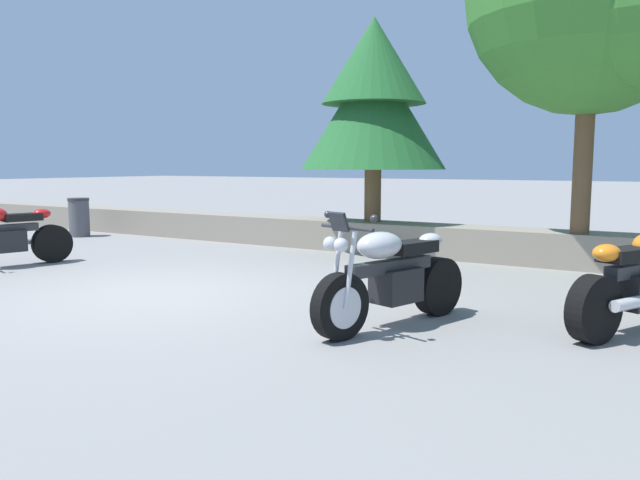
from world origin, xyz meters
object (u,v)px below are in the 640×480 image
object	(u,v)px
motorcycle_red_near_left	(3,237)
pine_tree_far_left	(374,97)
motorcycle_silver_centre	(391,278)
trash_bin	(79,217)

from	to	relation	value
motorcycle_red_near_left	pine_tree_far_left	size ratio (longest dim) A/B	0.55
motorcycle_silver_centre	pine_tree_far_left	distance (m)	5.93
trash_bin	motorcycle_red_near_left	bearing A→B (deg)	-53.15
motorcycle_silver_centre	trash_bin	distance (m)	9.85
motorcycle_red_near_left	trash_bin	size ratio (longest dim) A/B	2.36
motorcycle_red_near_left	trash_bin	bearing A→B (deg)	126.85
motorcycle_silver_centre	pine_tree_far_left	size ratio (longest dim) A/B	0.55
motorcycle_red_near_left	trash_bin	world-z (taller)	motorcycle_red_near_left
motorcycle_red_near_left	pine_tree_far_left	bearing A→B (deg)	48.60
motorcycle_silver_centre	trash_bin	size ratio (longest dim) A/B	2.34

